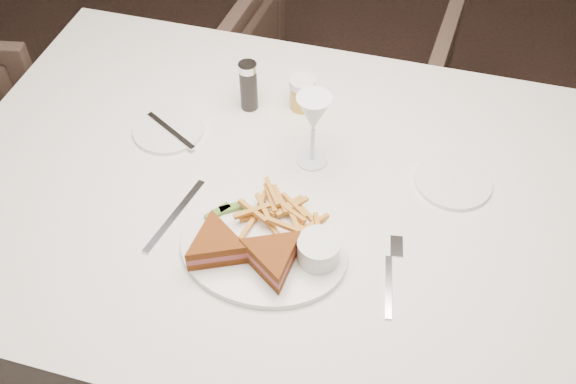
{
  "coord_description": "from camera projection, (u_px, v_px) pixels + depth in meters",
  "views": [
    {
      "loc": [
        0.52,
        -0.59,
        1.74
      ],
      "look_at": [
        0.28,
        0.2,
        0.8
      ],
      "focal_mm": 40.0,
      "sensor_mm": 36.0,
      "label": 1
    }
  ],
  "objects": [
    {
      "name": "chair_far",
      "position": [
        334.0,
        90.0,
        2.15
      ],
      "size": [
        0.71,
        0.67,
        0.7
      ],
      "primitive_type": "imported",
      "rotation": [
        0.0,
        0.0,
        3.09
      ],
      "color": "#44322A",
      "rests_on": "ground"
    },
    {
      "name": "table",
      "position": [
        294.0,
        289.0,
        1.6
      ],
      "size": [
        1.5,
        1.02,
        0.75
      ],
      "primitive_type": "cube",
      "rotation": [
        0.0,
        0.0,
        0.02
      ],
      "color": "silver",
      "rests_on": "ground"
    },
    {
      "name": "table_setting",
      "position": [
        279.0,
        203.0,
        1.25
      ],
      "size": [
        0.79,
        0.62,
        0.18
      ],
      "color": "white",
      "rests_on": "table"
    }
  ]
}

